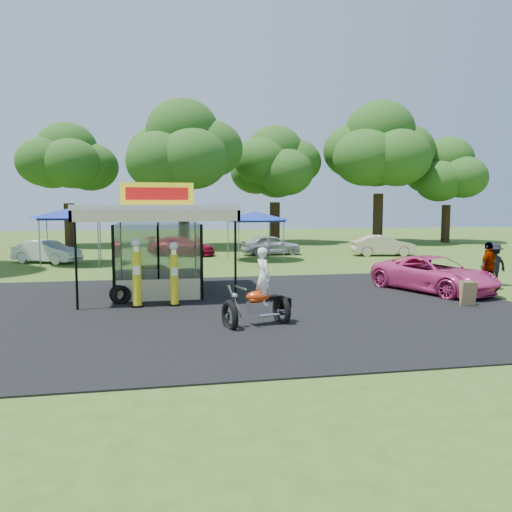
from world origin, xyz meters
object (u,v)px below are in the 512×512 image
object	(u,v)px
gas_pump_left	(137,275)
tent_east	(255,216)
bg_car_b	(181,246)
a_frame_sign	(468,294)
gas_pump_right	(174,276)
spectator_east_b	(488,266)
kiosk_car	(159,274)
bg_car_a	(47,252)
motorcycle	(261,294)
bg_car_c	(271,245)
tent_west	(71,213)
bg_car_e	(383,246)
gas_station_kiosk	(158,248)
pink_sedan	(434,274)
spectator_east_a	(494,265)

from	to	relation	value
gas_pump_left	tent_east	bearing A→B (deg)	64.74
bg_car_b	tent_east	distance (m)	6.07
a_frame_sign	bg_car_b	bearing A→B (deg)	125.86
gas_pump_right	spectator_east_b	distance (m)	12.43
gas_pump_right	kiosk_car	world-z (taller)	gas_pump_right
bg_car_a	bg_car_b	world-z (taller)	bg_car_a
bg_car_a	a_frame_sign	bearing A→B (deg)	-106.27
tent_east	motorcycle	bearing A→B (deg)	-100.07
a_frame_sign	bg_car_c	size ratio (longest dim) A/B	0.21
gas_pump_left	tent_east	distance (m)	15.35
tent_west	bg_car_b	bearing A→B (deg)	31.54
gas_pump_left	bg_car_e	distance (m)	21.68
bg_car_c	gas_station_kiosk	bearing A→B (deg)	147.38
motorcycle	bg_car_a	xyz separation A→B (m)	(-9.38, 17.74, -0.21)
motorcycle	pink_sedan	size ratio (longest dim) A/B	0.45
bg_car_a	bg_car_c	xyz separation A→B (m)	(14.11, 2.41, 0.02)
gas_pump_right	bg_car_c	bearing A→B (deg)	67.48
spectator_east_a	kiosk_car	bearing A→B (deg)	-16.64
kiosk_car	tent_west	distance (m)	10.47
bg_car_e	bg_car_a	bearing A→B (deg)	99.75
bg_car_c	tent_west	bearing A→B (deg)	100.26
tent_west	tent_east	size ratio (longest dim) A/B	1.07
gas_pump_left	bg_car_c	world-z (taller)	gas_pump_left
gas_pump_right	bg_car_b	xyz separation A→B (m)	(0.92, 17.42, -0.38)
gas_pump_right	a_frame_sign	distance (m)	9.76
spectator_east_b	kiosk_car	bearing A→B (deg)	-43.59
bg_car_c	bg_car_b	bearing A→B (deg)	80.50
spectator_east_b	bg_car_b	distance (m)	20.00
gas_pump_right	tent_west	size ratio (longest dim) A/B	0.47
gas_pump_left	bg_car_b	distance (m)	17.58
gas_station_kiosk	gas_pump_right	distance (m)	2.57
gas_pump_left	kiosk_car	size ratio (longest dim) A/B	0.82
pink_sedan	bg_car_b	bearing A→B (deg)	98.13
gas_station_kiosk	bg_car_e	world-z (taller)	gas_station_kiosk
bg_car_c	tent_west	distance (m)	13.17
spectator_east_b	tent_east	bearing A→B (deg)	-89.07
gas_station_kiosk	pink_sedan	bearing A→B (deg)	-7.49
gas_pump_left	a_frame_sign	world-z (taller)	gas_pump_left
gas_pump_left	bg_car_c	size ratio (longest dim) A/B	0.56
spectator_east_b	bg_car_b	size ratio (longest dim) A/B	0.42
motorcycle	tent_east	world-z (taller)	tent_east
gas_pump_right	motorcycle	xyz separation A→B (m)	(2.30, -3.18, -0.15)
gas_pump_right	pink_sedan	xyz separation A→B (m)	(10.02, 1.02, -0.34)
a_frame_sign	kiosk_car	xyz separation A→B (m)	(-10.07, 6.50, 0.05)
bg_car_e	bg_car_b	bearing A→B (deg)	88.39
kiosk_car	spectator_east_b	distance (m)	13.40
bg_car_b	tent_west	xyz separation A→B (m)	(-6.39, -3.92, 2.27)
pink_sedan	bg_car_c	size ratio (longest dim) A/B	1.23
pink_sedan	spectator_east_a	distance (m)	3.40
pink_sedan	tent_east	xyz separation A→B (m)	(-4.71, 12.76, 2.04)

